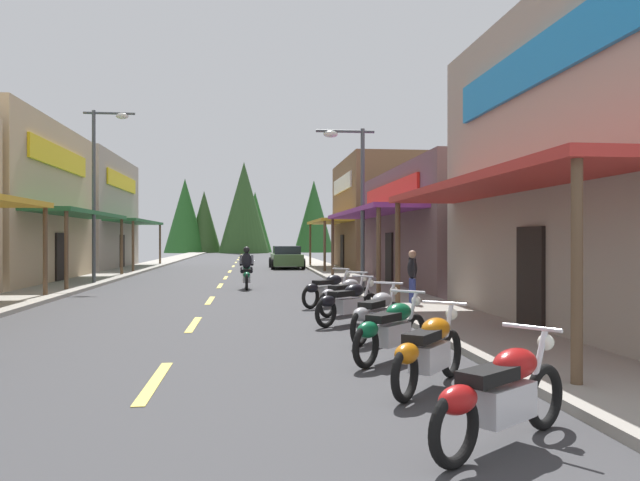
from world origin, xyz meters
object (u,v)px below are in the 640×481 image
streetlamp_left (101,174)px  motorcycle_parked_right_6 (328,289)px  motorcycle_parked_right_0 (502,393)px  streetlamp_right (354,185)px  motorcycle_parked_right_4 (348,302)px  motorcycle_parked_right_2 (391,329)px  parked_car_curbside (286,257)px  motorcycle_parked_right_3 (377,314)px  rider_cruising_lead (247,271)px  pedestrian_by_shop (412,275)px  motorcycle_parked_right_1 (429,350)px  motorcycle_parked_right_5 (345,295)px

streetlamp_left → motorcycle_parked_right_6: bearing=-46.8°
motorcycle_parked_right_0 → streetlamp_left: bearing=75.7°
streetlamp_right → motorcycle_parked_right_4: 8.21m
motorcycle_parked_right_6 → motorcycle_parked_right_2: bearing=-131.5°
streetlamp_left → motorcycle_parked_right_0: (8.19, -20.04, -3.96)m
motorcycle_parked_right_0 → motorcycle_parked_right_6: (-0.13, 11.46, 0.00)m
parked_car_curbside → motorcycle_parked_right_3: bearing=179.4°
motorcycle_parked_right_0 → motorcycle_parked_right_3: bearing=52.8°
motorcycle_parked_right_2 → rider_cruising_lead: (-2.32, 13.76, 0.17)m
motorcycle_parked_right_4 → motorcycle_parked_right_6: size_ratio=1.00×
streetlamp_right → pedestrian_by_shop: 5.23m
motorcycle_parked_right_1 → motorcycle_parked_right_6: bearing=38.7°
motorcycle_parked_right_5 → motorcycle_parked_right_3: bearing=-135.4°
motorcycle_parked_right_1 → rider_cruising_lead: (-2.38, 15.57, 0.17)m
streetlamp_left → motorcycle_parked_right_6: streetlamp_left is taller
motorcycle_parked_right_1 → motorcycle_parked_right_3: (0.10, 3.66, 0.00)m
motorcycle_parked_right_3 → rider_cruising_lead: size_ratio=0.84×
pedestrian_by_shop → motorcycle_parked_right_6: bearing=-7.9°
streetlamp_right → motorcycle_parked_right_1: 13.71m
streetlamp_left → motorcycle_parked_right_4: 15.03m
streetlamp_right → motorcycle_parked_right_2: 11.97m
motorcycle_parked_right_4 → motorcycle_parked_right_6: bearing=48.4°
motorcycle_parked_right_2 → streetlamp_left: bearing=69.6°
motorcycle_parked_right_6 → parked_car_curbside: (0.07, 21.91, 0.20)m
streetlamp_left → streetlamp_right: 10.52m
motorcycle_parked_right_1 → pedestrian_by_shop: bearing=24.5°
motorcycle_parked_right_3 → parked_car_curbside: size_ratio=0.42×
rider_cruising_lead → pedestrian_by_shop: rider_cruising_lead is taller
rider_cruising_lead → streetlamp_left: bearing=67.4°
motorcycle_parked_right_3 → motorcycle_parked_right_5: (-0.00, 3.84, 0.00)m
motorcycle_parked_right_1 → motorcycle_parked_right_4: same height
streetlamp_left → motorcycle_parked_right_2: streetlamp_left is taller
motorcycle_parked_right_1 → motorcycle_parked_right_3: same height
motorcycle_parked_right_3 → parked_car_curbside: 27.56m
streetlamp_right → rider_cruising_lead: size_ratio=2.62×
motorcycle_parked_right_4 → pedestrian_by_shop: bearing=12.5°
streetlamp_right → motorcycle_parked_right_6: (-1.36, -3.96, -3.20)m
motorcycle_parked_right_1 → motorcycle_parked_right_2: size_ratio=1.07×
motorcycle_parked_right_0 → motorcycle_parked_right_1: 2.15m
streetlamp_right → parked_car_curbside: streetlamp_right is taller
motorcycle_parked_right_4 → pedestrian_by_shop: pedestrian_by_shop is taller
motorcycle_parked_right_1 → streetlamp_left: bearing=62.6°
motorcycle_parked_right_3 → motorcycle_parked_right_2: bearing=-149.2°
streetlamp_left → streetlamp_right: size_ratio=1.24×
motorcycle_parked_right_1 → parked_car_curbside: size_ratio=0.40×
motorcycle_parked_right_2 → pedestrian_by_shop: pedestrian_by_shop is taller
motorcycle_parked_right_0 → motorcycle_parked_right_2: size_ratio=1.09×
motorcycle_parked_right_6 → motorcycle_parked_right_1: bearing=-131.2°
rider_cruising_lead → motorcycle_parked_right_1: bearing=-172.1°
motorcycle_parked_right_0 → motorcycle_parked_right_3: size_ratio=0.99×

